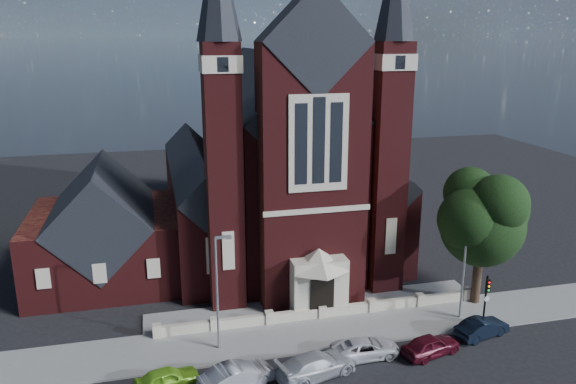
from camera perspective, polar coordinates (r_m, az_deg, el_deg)
name	(u,v)px	position (r m, az deg, el deg)	size (l,w,h in m)	color
ground	(293,273)	(50.45, 0.56, -8.24)	(120.00, 120.00, 0.00)	black
pavement_strip	(330,331)	(41.44, 4.27, -13.93)	(60.00, 5.00, 0.12)	gray
forecourt_paving	(314,306)	(44.79, 2.66, -11.50)	(26.00, 3.00, 0.14)	gray
forecourt_wall	(322,318)	(43.10, 3.43, -12.67)	(24.00, 0.40, 0.90)	#B2A78E
church	(274,164)	(55.23, -1.47, 2.84)	(20.01, 34.90, 29.20)	#4A1314
parish_hall	(104,234)	(50.62, -18.20, -4.09)	(12.00, 12.20, 10.24)	#4A1314
street_tree	(486,220)	(44.88, 19.47, -2.74)	(6.40, 6.60, 10.70)	black
street_lamp_left	(218,287)	(37.38, -7.11, -9.53)	(1.16, 0.22, 8.09)	gray
street_lamp_right	(466,261)	(43.02, 17.59, -6.71)	(1.16, 0.22, 8.09)	gray
traffic_signal	(486,294)	(43.07, 19.51, -9.79)	(0.28, 0.42, 4.00)	black
car_lime_van	(167,378)	(36.03, -12.18, -18.02)	(1.56, 3.87, 1.32)	#7EC828
car_silver_a	(237,376)	(35.42, -5.21, -18.13)	(1.62, 4.64, 1.53)	#97999E
car_silver_b	(316,365)	(36.32, 2.87, -17.15)	(2.13, 5.24, 1.52)	#ABAFB3
car_white_suv	(366,348)	(38.52, 7.89, -15.43)	(2.10, 4.55, 1.26)	white
car_dark_red	(431,345)	(39.48, 14.29, -14.85)	(1.66, 4.14, 1.41)	#4C0D19
car_navy	(482,328)	(42.62, 19.10, -12.89)	(1.43, 4.11, 1.35)	black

